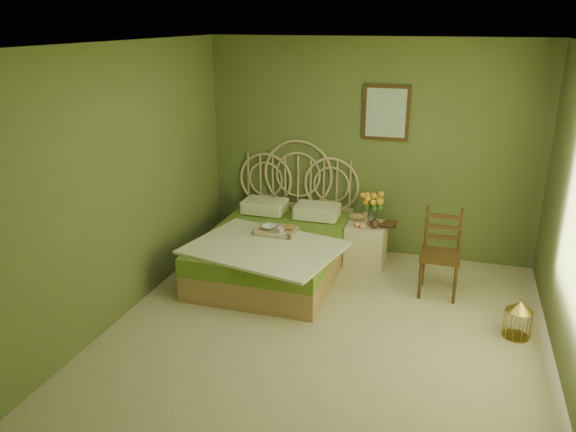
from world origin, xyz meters
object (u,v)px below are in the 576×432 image
(birdcage, at_px, (518,320))
(nightstand, at_px, (367,236))
(bed, at_px, (275,247))
(chair, at_px, (441,247))

(birdcage, bearing_deg, nightstand, 142.18)
(bed, distance_m, nightstand, 1.11)
(bed, height_order, nightstand, bed)
(birdcage, bearing_deg, bed, 164.64)
(bed, distance_m, chair, 1.85)
(bed, relative_size, nightstand, 2.36)
(bed, bearing_deg, chair, 1.32)
(chair, distance_m, birdcage, 1.11)
(chair, xyz_separation_m, birdcage, (0.75, -0.75, -0.33))
(nightstand, height_order, chair, nightstand)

